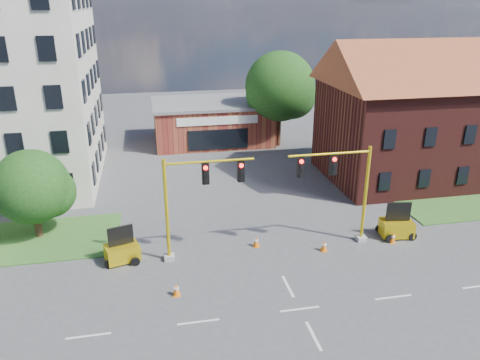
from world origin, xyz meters
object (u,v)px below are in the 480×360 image
(signal_mast_west, at_px, (195,196))
(trailer_east, at_px, (397,226))
(signal_mast_east, at_px, (341,185))
(trailer_west, at_px, (122,251))
(pickup_white, at_px, (396,179))

(signal_mast_west, distance_m, trailer_east, 13.17)
(signal_mast_west, distance_m, signal_mast_east, 8.71)
(trailer_west, height_order, pickup_white, trailer_west)
(signal_mast_west, relative_size, trailer_east, 2.75)
(signal_mast_east, distance_m, trailer_west, 13.43)
(signal_mast_west, height_order, trailer_east, signal_mast_west)
(signal_mast_east, height_order, pickup_white, signal_mast_east)
(signal_mast_east, bearing_deg, pickup_white, 43.65)
(trailer_east, bearing_deg, trailer_west, -172.65)
(signal_mast_west, bearing_deg, trailer_east, 0.29)
(trailer_east, bearing_deg, pickup_white, 70.10)
(signal_mast_west, xyz_separation_m, trailer_east, (12.77, 0.06, -3.22))
(signal_mast_east, distance_m, trailer_east, 5.18)
(pickup_white, bearing_deg, signal_mast_west, 96.66)
(pickup_white, bearing_deg, signal_mast_east, 115.36)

